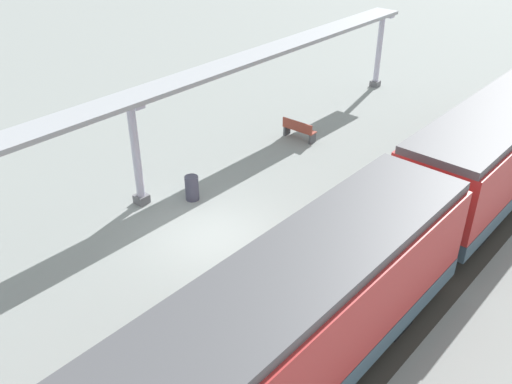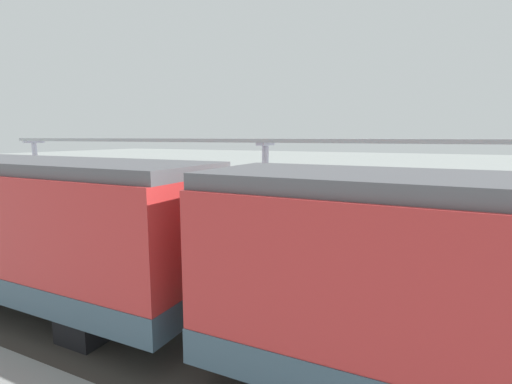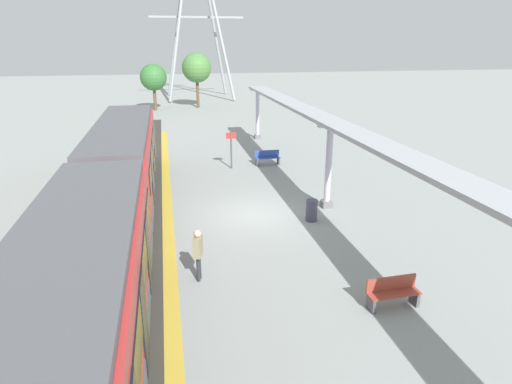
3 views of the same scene
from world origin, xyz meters
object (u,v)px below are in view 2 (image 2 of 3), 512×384
Objects in this scene: canopy_pillar_second at (265,187)px; bench_mid_platform at (118,210)px; platform_info_sign at (83,199)px; trash_bin at (284,229)px; canopy_pillar_third at (36,172)px; passenger_waiting_near_edge at (364,270)px; bench_near_end at (474,249)px.

canopy_pillar_second is 2.49× the size of bench_mid_platform.
trash_bin is at bearing -76.46° from platform_info_sign.
trash_bin is (-1.16, -16.23, -1.45)m from canopy_pillar_third.
canopy_pillar_second is 1.00× the size of canopy_pillar_third.
canopy_pillar_second reaches higher than trash_bin.
canopy_pillar_third reaches higher than platform_info_sign.
canopy_pillar_second is 2.22× the size of passenger_waiting_near_edge.
canopy_pillar_second is 2.48× the size of bench_near_end.
passenger_waiting_near_edge is (-5.17, 2.53, 0.62)m from bench_near_end.
canopy_pillar_second reaches higher than bench_near_end.
platform_info_sign is at bearing -112.44° from canopy_pillar_third.
passenger_waiting_near_edge is at bearing 153.97° from bench_near_end.
canopy_pillar_third is 4.16× the size of trash_bin.
bench_near_end is at bearing -26.03° from passenger_waiting_near_edge.
platform_info_sign is at bearing 103.54° from trash_bin.
trash_bin is at bearing -91.31° from bench_mid_platform.
canopy_pillar_second is 7.86m from platform_info_sign.
canopy_pillar_third is at bearing 87.61° from bench_near_end.
platform_info_sign is at bearing 98.64° from bench_near_end.
canopy_pillar_second and canopy_pillar_third have the same top height.
canopy_pillar_second reaches higher than bench_mid_platform.
canopy_pillar_second reaches higher than platform_info_sign.
bench_near_end is at bearing -88.08° from trash_bin.
bench_mid_platform is (-0.01, 15.22, 0.00)m from bench_near_end.
canopy_pillar_third is at bearing 73.06° from passenger_waiting_near_edge.
passenger_waiting_near_edge is (-6.11, -20.08, -0.84)m from canopy_pillar_third.
bench_mid_platform is (-0.96, 7.52, -1.46)m from canopy_pillar_second.
canopy_pillar_second is 7.89m from bench_near_end.
platform_info_sign is (-2.25, -0.37, 0.89)m from bench_mid_platform.
trash_bin is 0.41× the size of platform_info_sign.
canopy_pillar_second is 4.16× the size of trash_bin.
bench_near_end is at bearing -89.96° from bench_mid_platform.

